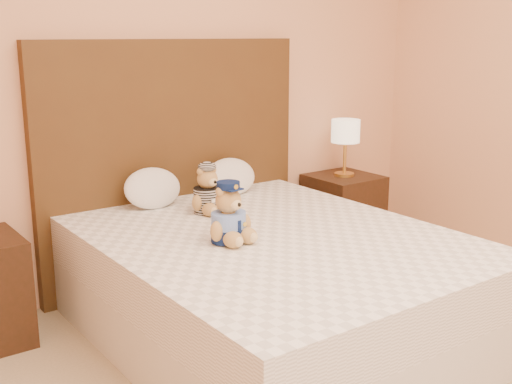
# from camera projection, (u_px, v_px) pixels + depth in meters

# --- Properties ---
(bed) EXTENTS (1.60, 2.00, 0.55)m
(bed) POSITION_uv_depth(u_px,v_px,m) (272.00, 286.00, 3.28)
(bed) COLOR white
(bed) RESTS_ON ground
(headboard) EXTENTS (1.75, 0.08, 1.50)m
(headboard) POSITION_uv_depth(u_px,v_px,m) (174.00, 164.00, 3.96)
(headboard) COLOR #482F15
(headboard) RESTS_ON ground
(nightstand_right) EXTENTS (0.45, 0.45, 0.55)m
(nightstand_right) POSITION_uv_depth(u_px,v_px,m) (343.00, 213.00, 4.62)
(nightstand_right) COLOR #341C10
(nightstand_right) RESTS_ON ground
(lamp) EXTENTS (0.20, 0.20, 0.40)m
(lamp) POSITION_uv_depth(u_px,v_px,m) (346.00, 134.00, 4.48)
(lamp) COLOR gold
(lamp) RESTS_ON nightstand_right
(teddy_police) EXTENTS (0.29, 0.28, 0.30)m
(teddy_police) POSITION_uv_depth(u_px,v_px,m) (228.00, 212.00, 3.07)
(teddy_police) COLOR #A78041
(teddy_police) RESTS_ON bed
(teddy_prisoner) EXTENTS (0.25, 0.25, 0.27)m
(teddy_prisoner) POSITION_uv_depth(u_px,v_px,m) (208.00, 189.00, 3.59)
(teddy_prisoner) COLOR #A78041
(teddy_prisoner) RESTS_ON bed
(pillow_left) EXTENTS (0.35, 0.23, 0.25)m
(pillow_left) POSITION_uv_depth(u_px,v_px,m) (152.00, 186.00, 3.70)
(pillow_left) COLOR white
(pillow_left) RESTS_ON bed
(pillow_right) EXTENTS (0.35, 0.22, 0.24)m
(pillow_right) POSITION_uv_depth(u_px,v_px,m) (231.00, 175.00, 4.01)
(pillow_right) COLOR white
(pillow_right) RESTS_ON bed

